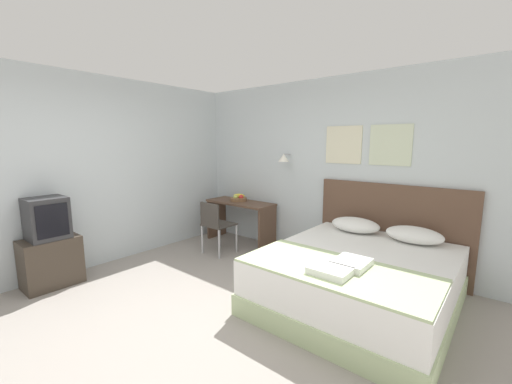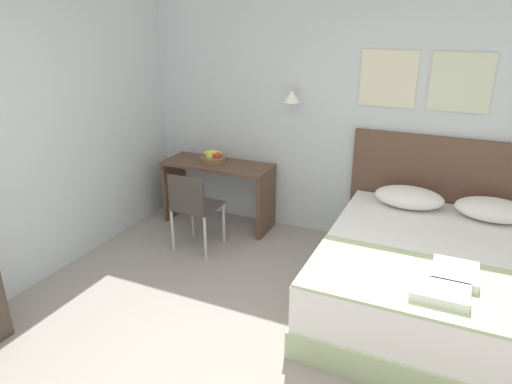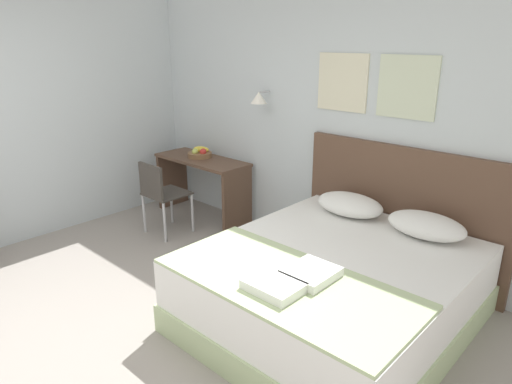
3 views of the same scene
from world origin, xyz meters
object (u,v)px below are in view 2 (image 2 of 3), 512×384
object	(u,v)px
headboard	(450,199)
throw_blanket	(436,286)
pillow_left	(409,197)
folded_towel_mid_bed	(440,292)
desk_chair	(193,205)
pillow_right	(493,210)
desk	(218,181)
bed	(437,281)
folded_towel_near_foot	(455,273)
fruit_bowl	(213,158)

from	to	relation	value
headboard	throw_blanket	size ratio (longest dim) A/B	1.10
pillow_left	folded_towel_mid_bed	world-z (taller)	pillow_left
folded_towel_mid_bed	desk_chair	xyz separation A→B (m)	(-2.34, 0.83, -0.13)
pillow_right	folded_towel_mid_bed	xyz separation A→B (m)	(-0.33, -1.49, -0.04)
headboard	throw_blanket	distance (m)	1.63
desk	pillow_right	bearing A→B (deg)	-0.45
throw_blanket	desk	xyz separation A→B (m)	(-2.41, 1.37, -0.08)
bed	pillow_left	world-z (taller)	pillow_left
pillow_left	desk	distance (m)	2.06
throw_blanket	folded_towel_near_foot	distance (m)	0.18
desk_chair	fruit_bowl	xyz separation A→B (m)	(-0.16, 0.72, 0.27)
headboard	pillow_left	distance (m)	0.46
bed	pillow_left	distance (m)	0.92
pillow_left	desk_chair	world-z (taller)	desk_chair
pillow_left	folded_towel_near_foot	bearing A→B (deg)	-69.37
bed	fruit_bowl	bearing A→B (deg)	161.69
pillow_left	desk	size ratio (longest dim) A/B	0.51
pillow_right	fruit_bowl	distance (m)	2.84
desk	folded_towel_mid_bed	bearing A→B (deg)	-31.86
desk_chair	folded_towel_mid_bed	bearing A→B (deg)	-19.52
pillow_right	throw_blanket	xyz separation A→B (m)	(-0.35, -1.35, -0.08)
folded_towel_mid_bed	desk_chair	size ratio (longest dim) A/B	0.42
bed	fruit_bowl	xyz separation A→B (m)	(-2.48, 0.82, 0.49)
bed	throw_blanket	xyz separation A→B (m)	(0.00, -0.59, 0.30)
pillow_right	desk_chair	world-z (taller)	desk_chair
desk	fruit_bowl	size ratio (longest dim) A/B	4.26
bed	fruit_bowl	world-z (taller)	fruit_bowl
pillow_left	pillow_right	xyz separation A→B (m)	(0.71, 0.00, 0.00)
throw_blanket	desk	distance (m)	2.77
folded_towel_near_foot	desk_chair	size ratio (longest dim) A/B	0.41
headboard	fruit_bowl	world-z (taller)	headboard
pillow_right	desk	distance (m)	2.76
pillow_left	folded_towel_mid_bed	bearing A→B (deg)	-75.71
pillow_left	pillow_right	world-z (taller)	same
folded_towel_mid_bed	fruit_bowl	bearing A→B (deg)	148.25
folded_towel_mid_bed	desk	size ratio (longest dim) A/B	0.29
pillow_left	throw_blanket	distance (m)	1.40
pillow_right	folded_towel_near_foot	distance (m)	1.23
pillow_left	fruit_bowl	xyz separation A→B (m)	(-2.13, 0.06, 0.10)
pillow_left	fruit_bowl	world-z (taller)	fruit_bowl
pillow_left	desk_chair	distance (m)	2.08
headboard	desk_chair	size ratio (longest dim) A/B	2.32
bed	desk	size ratio (longest dim) A/B	1.65
folded_towel_near_foot	desk	xyz separation A→B (m)	(-2.51, 1.23, -0.12)
folded_towel_mid_bed	desk	distance (m)	2.87
headboard	pillow_right	world-z (taller)	headboard
headboard	pillow_right	size ratio (longest dim) A/B	3.06
folded_towel_mid_bed	headboard	bearing A→B (deg)	90.85
bed	headboard	size ratio (longest dim) A/B	1.06
folded_towel_near_foot	desk_chair	world-z (taller)	desk_chair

